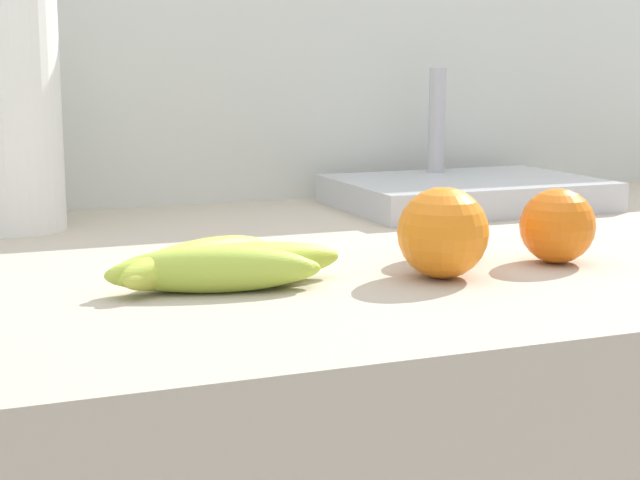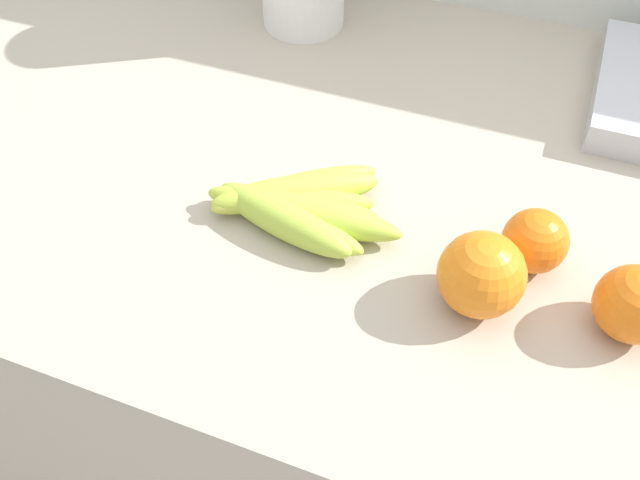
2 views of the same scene
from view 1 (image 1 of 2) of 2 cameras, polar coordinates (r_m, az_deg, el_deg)
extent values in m
cube|color=silver|center=(1.44, -6.97, -5.75)|extent=(2.13, 0.06, 1.30)
ellipsoid|color=#A9C43F|center=(0.84, -6.15, -1.72)|extent=(0.17, 0.08, 0.04)
ellipsoid|color=#B1CE3F|center=(0.84, -5.96, -1.88)|extent=(0.18, 0.06, 0.03)
ellipsoid|color=#B1C83F|center=(0.85, -5.45, -1.49)|extent=(0.22, 0.05, 0.04)
ellipsoid|color=#B2D03F|center=(0.86, -6.27, -1.63)|extent=(0.19, 0.07, 0.03)
ellipsoid|color=#AACB3F|center=(0.86, -6.69, -1.57)|extent=(0.17, 0.09, 0.03)
ellipsoid|color=#B6CA3F|center=(0.87, -7.04, -1.24)|extent=(0.18, 0.13, 0.04)
ellipsoid|color=#B5BC3F|center=(0.88, -7.36, -1.34)|extent=(0.17, 0.15, 0.03)
sphere|color=orange|center=(0.98, 13.69, 0.81)|extent=(0.07, 0.07, 0.07)
sphere|color=orange|center=(0.89, 7.19, 0.42)|extent=(0.08, 0.08, 0.08)
sphere|color=orange|center=(0.97, 7.38, 0.70)|extent=(0.07, 0.07, 0.07)
cylinder|color=white|center=(1.19, -17.69, 7.55)|extent=(0.12, 0.12, 0.29)
cylinder|color=gray|center=(1.19, -17.73, 8.27)|extent=(0.02, 0.02, 0.32)
cube|color=#B7BABF|center=(1.35, 8.50, 2.74)|extent=(0.34, 0.25, 0.04)
cylinder|color=#B2B2B7|center=(1.41, 6.83, 6.94)|extent=(0.02, 0.02, 0.15)
camera|label=2|loc=(0.64, 32.29, 40.72)|focal=37.85mm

